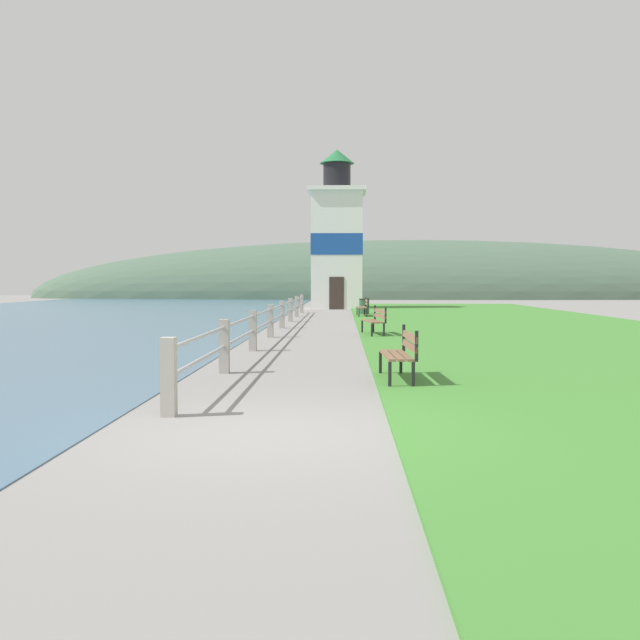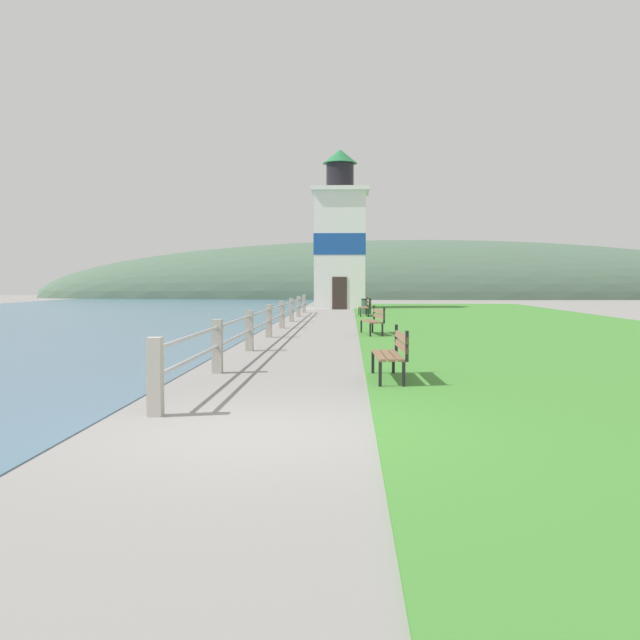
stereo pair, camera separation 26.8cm
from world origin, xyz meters
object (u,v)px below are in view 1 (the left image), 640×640
Objects in this scene: park_bench_far at (364,306)px; lighthouse at (337,241)px; park_bench_near at (401,351)px; trash_bin at (364,307)px; park_bench_midway at (376,319)px.

lighthouse is at bearing -84.30° from park_bench_far.
park_bench_far is 0.20× the size of lighthouse.
trash_bin is at bearing -92.48° from park_bench_near.
park_bench_near is 0.17× the size of lighthouse.
park_bench_near and park_bench_far have the same top height.
park_bench_midway is 0.19× the size of lighthouse.
park_bench_midway is at bearing 88.54° from park_bench_far.
lighthouse is (-1.33, 33.28, 3.76)m from park_bench_near.
park_bench_midway is (0.05, 10.31, 0.00)m from park_bench_near.
lighthouse reaches higher than trash_bin.
trash_bin is at bearing -98.27° from park_bench_midway.
park_bench_midway is 23.32m from lighthouse.
lighthouse reaches higher than park_bench_far.
park_bench_far is (0.05, 22.32, 0.00)m from park_bench_near.
park_bench_midway is 12.01m from park_bench_far.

